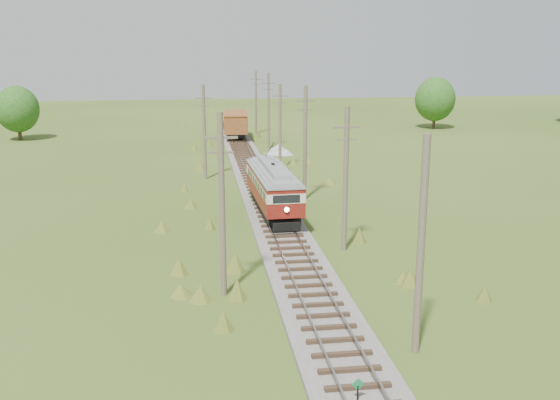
{
  "coord_description": "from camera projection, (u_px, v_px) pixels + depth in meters",
  "views": [
    {
      "loc": [
        -5.39,
        -16.86,
        11.92
      ],
      "look_at": [
        0.0,
        22.24,
        2.17
      ],
      "focal_mm": 40.0,
      "sensor_mm": 36.0,
      "label": 1
    }
  ],
  "objects": [
    {
      "name": "utility_pole_r_2",
      "position": [
        346.0,
        178.0,
        36.47
      ],
      "size": [
        1.6,
        0.3,
        8.6
      ],
      "color": "brown",
      "rests_on": "ground"
    },
    {
      "name": "utility_pole_r_6",
      "position": [
        256.0,
        101.0,
        86.46
      ],
      "size": [
        1.6,
        0.3,
        8.7
      ],
      "color": "brown",
      "rests_on": "ground"
    },
    {
      "name": "utility_pole_r_3",
      "position": [
        305.0,
        142.0,
        48.92
      ],
      "size": [
        1.6,
        0.3,
        9.0
      ],
      "color": "brown",
      "rests_on": "ground"
    },
    {
      "name": "utility_pole_l_b",
      "position": [
        204.0,
        131.0,
        56.6
      ],
      "size": [
        1.6,
        0.3,
        8.6
      ],
      "color": "brown",
      "rests_on": "ground"
    },
    {
      "name": "railbed_main",
      "position": [
        261.0,
        190.0,
        52.44
      ],
      "size": [
        3.6,
        96.0,
        0.57
      ],
      "color": "#605B54",
      "rests_on": "ground"
    },
    {
      "name": "tree_mid_a",
      "position": [
        17.0,
        109.0,
        80.51
      ],
      "size": [
        5.46,
        5.46,
        7.03
      ],
      "color": "#38281C",
      "rests_on": "ground"
    },
    {
      "name": "utility_pole_r_4",
      "position": [
        280.0,
        126.0,
        61.46
      ],
      "size": [
        1.6,
        0.3,
        8.4
      ],
      "color": "brown",
      "rests_on": "ground"
    },
    {
      "name": "tree_mid_b",
      "position": [
        435.0,
        99.0,
        91.97
      ],
      "size": [
        5.88,
        5.88,
        7.57
      ],
      "color": "#38281C",
      "rests_on": "ground"
    },
    {
      "name": "utility_pole_l_a",
      "position": [
        222.0,
        204.0,
        29.66
      ],
      "size": [
        1.6,
        0.3,
        9.0
      ],
      "color": "brown",
      "rests_on": "ground"
    },
    {
      "name": "utility_pole_r_5",
      "position": [
        268.0,
        110.0,
        73.96
      ],
      "size": [
        1.6,
        0.3,
        8.9
      ],
      "color": "brown",
      "rests_on": "ground"
    },
    {
      "name": "switch_marker",
      "position": [
        358.0,
        390.0,
        21.05
      ],
      "size": [
        0.45,
        0.06,
        1.08
      ],
      "color": "black",
      "rests_on": "ground"
    },
    {
      "name": "gondola",
      "position": [
        236.0,
        123.0,
        81.49
      ],
      "size": [
        3.48,
        9.17,
        2.99
      ],
      "rotation": [
        0.0,
        0.0,
        -0.06
      ],
      "color": "black",
      "rests_on": "ground"
    },
    {
      "name": "utility_pole_r_1",
      "position": [
        421.0,
        248.0,
        23.95
      ],
      "size": [
        0.3,
        0.3,
        8.8
      ],
      "color": "brown",
      "rests_on": "ground"
    },
    {
      "name": "gravel_pile",
      "position": [
        279.0,
        149.0,
        70.91
      ],
      "size": [
        3.18,
        3.38,
        1.16
      ],
      "color": "gray",
      "rests_on": "ground"
    },
    {
      "name": "streetcar",
      "position": [
        273.0,
        185.0,
        44.09
      ],
      "size": [
        2.88,
        10.93,
        4.96
      ],
      "rotation": [
        0.0,
        0.0,
        0.03
      ],
      "color": "black",
      "rests_on": "ground"
    }
  ]
}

